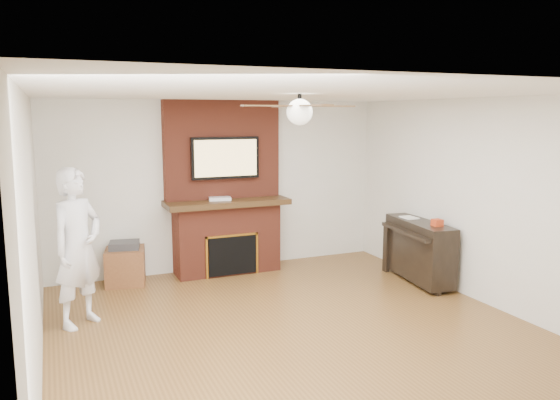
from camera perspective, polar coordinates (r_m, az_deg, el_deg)
name	(u,v)px	position (r m, az deg, el deg)	size (l,w,h in m)	color
room_shell	(299,218)	(5.60, 2.00, -1.84)	(5.36, 5.86, 2.86)	brown
fireplace	(225,205)	(7.99, -5.75, -0.48)	(1.78, 0.64, 2.50)	maroon
tv	(225,158)	(7.86, -5.73, 4.40)	(1.00, 0.08, 0.60)	black
ceiling_fan	(300,111)	(5.50, 2.06, 9.29)	(1.21, 1.21, 0.31)	black
person	(78,248)	(6.31, -20.39, -4.68)	(0.64, 0.43, 1.74)	silver
side_table	(125,264)	(7.78, -15.87, -6.49)	(0.60, 0.60, 0.59)	brown
piano	(419,249)	(7.78, 14.30, -5.02)	(0.63, 1.34, 0.94)	black
cable_box	(220,199)	(7.85, -6.30, 0.14)	(0.31, 0.18, 0.04)	silver
candle_orange	(224,271)	(7.99, -5.89, -7.39)	(0.07, 0.07, 0.11)	#C36B17
candle_green	(235,272)	(8.00, -4.74, -7.48)	(0.07, 0.07, 0.08)	#438033
candle_cream	(243,269)	(8.07, -3.88, -7.24)	(0.08, 0.08, 0.10)	beige
candle_blue	(241,271)	(8.05, -4.08, -7.36)	(0.06, 0.06, 0.08)	#364DA4
candle_cream_extra	(231,271)	(8.01, -5.17, -7.38)	(0.08, 0.08, 0.10)	beige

